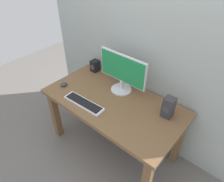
{
  "coord_description": "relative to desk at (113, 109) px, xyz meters",
  "views": [
    {
      "loc": [
        1.06,
        -1.24,
        2.12
      ],
      "look_at": [
        -0.02,
        0.0,
        0.86
      ],
      "focal_mm": 32.86,
      "sensor_mm": 36.0,
      "label": 1
    }
  ],
  "objects": [
    {
      "name": "mouse",
      "position": [
        -0.6,
        -0.17,
        0.13
      ],
      "size": [
        0.08,
        0.1,
        0.03
      ],
      "primitive_type": "ellipsoid",
      "rotation": [
        0.0,
        0.0,
        -0.15
      ],
      "color": "#333338",
      "rests_on": "desk"
    },
    {
      "name": "ground_plane",
      "position": [
        0.0,
        0.0,
        -0.62
      ],
      "size": [
        6.0,
        6.0,
        0.0
      ],
      "primitive_type": "plane",
      "color": "slate"
    },
    {
      "name": "speaker_right",
      "position": [
        0.53,
        0.17,
        0.22
      ],
      "size": [
        0.1,
        0.1,
        0.21
      ],
      "color": "#333338",
      "rests_on": "desk"
    },
    {
      "name": "keyboard_primary",
      "position": [
        -0.19,
        -0.24,
        0.13
      ],
      "size": [
        0.47,
        0.15,
        0.03
      ],
      "color": "silver",
      "rests_on": "desk"
    },
    {
      "name": "speaker_left",
      "position": [
        -0.56,
        0.3,
        0.19
      ],
      "size": [
        0.09,
        0.1,
        0.14
      ],
      "color": "black",
      "rests_on": "desk"
    },
    {
      "name": "desk",
      "position": [
        0.0,
        0.0,
        0.0
      ],
      "size": [
        1.48,
        0.78,
        0.74
      ],
      "color": "brown",
      "rests_on": "ground_plane"
    },
    {
      "name": "monitor",
      "position": [
        -0.05,
        0.21,
        0.35
      ],
      "size": [
        0.58,
        0.23,
        0.43
      ],
      "color": "silver",
      "rests_on": "desk"
    },
    {
      "name": "wall_back",
      "position": [
        0.0,
        0.43,
        0.88
      ],
      "size": [
        2.61,
        0.04,
        3.0
      ],
      "primitive_type": "cube",
      "color": "#9EA8A3",
      "rests_on": "ground_plane"
    }
  ]
}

